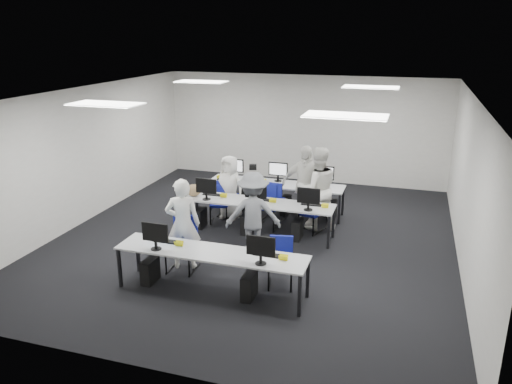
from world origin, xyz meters
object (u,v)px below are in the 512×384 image
(chair_5, at_px, (228,203))
(student_3, at_px, (305,186))
(chair_0, at_px, (183,254))
(chair_4, at_px, (311,220))
(desk_front, at_px, (211,254))
(student_0, at_px, (183,224))
(chair_7, at_px, (319,213))
(student_1, at_px, (317,189))
(desk_mid, at_px, (258,204))
(chair_1, at_px, (281,271))
(chair_3, at_px, (269,214))
(photographer, at_px, (253,214))
(chair_2, at_px, (220,211))
(student_2, at_px, (230,187))
(chair_6, at_px, (271,208))

(chair_5, relative_size, student_3, 0.48)
(chair_0, relative_size, chair_4, 1.20)
(desk_front, xyz_separation_m, student_0, (-0.83, 0.70, 0.17))
(chair_7, bearing_deg, student_1, -98.18)
(desk_mid, bearing_deg, chair_4, 25.05)
(desk_front, bearing_deg, chair_1, 28.37)
(chair_1, bearing_deg, desk_front, -163.48)
(chair_3, bearing_deg, chair_7, 30.72)
(desk_front, height_order, chair_7, chair_7)
(chair_3, relative_size, photographer, 0.59)
(chair_5, height_order, chair_7, chair_5)
(chair_1, bearing_deg, chair_2, 118.11)
(student_0, distance_m, student_1, 3.25)
(chair_0, relative_size, student_1, 0.54)
(student_2, bearing_deg, chair_0, -75.82)
(desk_mid, relative_size, photographer, 1.94)
(chair_7, height_order, student_3, student_3)
(desk_mid, xyz_separation_m, photographer, (0.19, -0.96, 0.14))
(chair_1, bearing_deg, chair_3, 98.54)
(chair_6, distance_m, photographer, 1.89)
(chair_3, bearing_deg, chair_5, 164.32)
(desk_mid, distance_m, student_1, 1.34)
(chair_0, height_order, chair_2, chair_0)
(student_2, bearing_deg, chair_5, 136.36)
(desk_mid, height_order, chair_6, chair_6)
(student_3, bearing_deg, student_2, -169.97)
(chair_1, distance_m, chair_4, 2.53)
(desk_front, distance_m, student_0, 1.10)
(chair_5, relative_size, chair_7, 1.03)
(chair_1, xyz_separation_m, chair_5, (-2.07, 2.96, 0.01))
(desk_front, distance_m, student_1, 3.49)
(desk_front, bearing_deg, student_3, 76.94)
(chair_1, bearing_deg, student_1, 76.35)
(chair_2, distance_m, student_1, 2.29)
(chair_6, bearing_deg, student_0, -98.78)
(chair_1, height_order, student_3, student_3)
(chair_1, bearing_deg, chair_5, 113.06)
(chair_6, bearing_deg, chair_0, -98.01)
(chair_6, distance_m, student_0, 2.94)
(chair_5, distance_m, photographer, 2.31)
(chair_3, distance_m, student_3, 1.01)
(chair_1, xyz_separation_m, student_2, (-1.95, 2.78, 0.47))
(chair_4, xyz_separation_m, chair_7, (0.10, 0.43, 0.01))
(chair_4, bearing_deg, student_0, -109.29)
(student_0, bearing_deg, student_2, -107.29)
(chair_7, bearing_deg, chair_1, -94.38)
(chair_3, bearing_deg, photographer, -79.85)
(student_2, bearing_deg, student_0, -76.01)
(chair_5, xyz_separation_m, student_2, (0.12, -0.18, 0.46))
(desk_mid, distance_m, student_2, 1.18)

